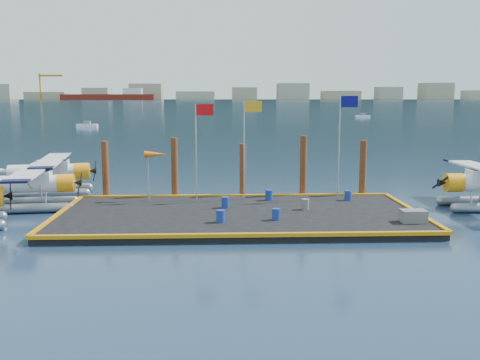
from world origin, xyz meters
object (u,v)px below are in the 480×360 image
(drum_5, at_px, (269,195))
(piling_2, at_px, (243,172))
(crate, at_px, (413,216))
(flagpole_red, at_px, (199,137))
(piling_1, at_px, (175,170))
(drum_0, at_px, (225,202))
(flagpole_blue, at_px, (343,132))
(piling_0, at_px, (105,172))
(flagpole_yellow, at_px, (247,135))
(drum_1, at_px, (276,214))
(drum_2, at_px, (305,204))
(piling_4, at_px, (363,170))
(drum_4, at_px, (348,195))
(piling_3, at_px, (303,168))
(windsock, at_px, (156,155))
(drum_3, at_px, (221,216))
(seaplane_b, at_px, (27,187))
(seaplane_c, at_px, (47,174))

(drum_5, bearing_deg, piling_2, 128.66)
(crate, distance_m, piling_2, 11.82)
(flagpole_red, xyz_separation_m, piling_1, (-1.71, 1.60, -2.30))
(drum_0, bearing_deg, crate, -22.24)
(flagpole_blue, relative_size, piling_0, 1.62)
(flagpole_yellow, bearing_deg, drum_0, -119.04)
(drum_1, xyz_separation_m, drum_2, (1.96, 2.52, 0.00))
(piling_1, xyz_separation_m, piling_2, (4.50, 0.00, -0.20))
(drum_2, bearing_deg, crate, -32.68)
(flagpole_blue, relative_size, piling_2, 1.71)
(piling_2, relative_size, piling_4, 0.95)
(flagpole_yellow, bearing_deg, drum_4, -5.40)
(flagpole_yellow, bearing_deg, piling_3, 22.85)
(crate, distance_m, piling_3, 9.40)
(drum_2, bearing_deg, piling_3, 82.76)
(piling_1, relative_size, piling_4, 1.05)
(windsock, bearing_deg, flagpole_yellow, 0.00)
(drum_4, relative_size, piling_3, 0.14)
(flagpole_blue, bearing_deg, drum_4, -62.11)
(drum_2, relative_size, piling_2, 0.16)
(piling_1, distance_m, piling_4, 12.50)
(drum_0, relative_size, drum_3, 1.00)
(piling_3, bearing_deg, drum_4, -41.17)
(drum_2, relative_size, drum_5, 0.94)
(seaplane_b, xyz_separation_m, drum_4, (19.81, 0.12, -0.72))
(seaplane_c, height_order, piling_4, piling_4)
(drum_0, height_order, flagpole_blue, flagpole_blue)
(flagpole_yellow, relative_size, piling_2, 1.63)
(piling_1, xyz_separation_m, piling_4, (12.50, 0.00, -0.10))
(flagpole_red, distance_m, flagpole_yellow, 3.00)
(seaplane_c, distance_m, drum_4, 20.65)
(drum_1, distance_m, drum_5, 5.43)
(piling_2, bearing_deg, drum_2, -55.10)
(drum_4, bearing_deg, flagpole_yellow, 174.60)
(flagpole_blue, relative_size, piling_1, 1.55)
(seaplane_b, distance_m, piling_4, 21.43)
(flagpole_red, bearing_deg, drum_1, -53.84)
(flagpole_red, bearing_deg, seaplane_b, -176.11)
(drum_1, height_order, windsock, windsock)
(flagpole_red, xyz_separation_m, flagpole_yellow, (3.00, 0.00, 0.12))
(seaplane_c, xyz_separation_m, drum_3, (12.07, -10.25, -0.75))
(drum_4, bearing_deg, windsock, 177.16)
(drum_1, distance_m, drum_4, 7.26)
(piling_1, relative_size, piling_3, 0.98)
(seaplane_c, xyz_separation_m, drum_0, (12.37, -6.64, -0.75))
(crate, height_order, piling_4, piling_4)
(flagpole_yellow, distance_m, flagpole_blue, 6.00)
(drum_1, xyz_separation_m, windsock, (-6.95, 5.77, 2.52))
(drum_1, relative_size, piling_3, 0.14)
(drum_4, distance_m, flagpole_red, 10.03)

